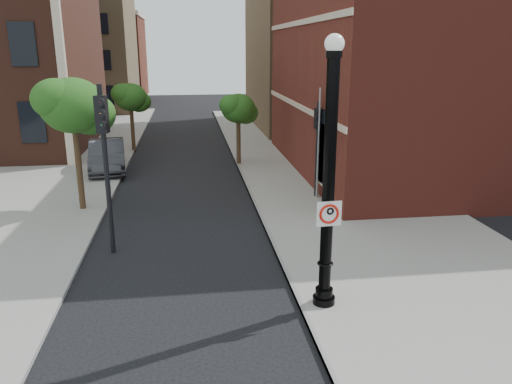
{
  "coord_description": "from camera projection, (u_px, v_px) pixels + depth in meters",
  "views": [
    {
      "loc": [
        -0.61,
        -10.96,
        6.35
      ],
      "look_at": [
        1.17,
        2.0,
        2.55
      ],
      "focal_mm": 35.0,
      "sensor_mm": 36.0,
      "label": 1
    }
  ],
  "objects": [
    {
      "name": "street_tree_c",
      "position": [
        239.0,
        109.0,
        27.04
      ],
      "size": [
        2.2,
        1.98,
        3.96
      ],
      "color": "black",
      "rests_on": "ground"
    },
    {
      "name": "parked_car",
      "position": [
        107.0,
        156.0,
        26.34
      ],
      "size": [
        2.39,
        5.25,
        1.67
      ],
      "primitive_type": "imported",
      "rotation": [
        0.0,
        0.0,
        0.13
      ],
      "color": "#2D2E32",
      "rests_on": "ground"
    },
    {
      "name": "no_parking_sign",
      "position": [
        329.0,
        214.0,
        11.8
      ],
      "size": [
        0.61,
        0.09,
        0.61
      ],
      "rotation": [
        0.0,
        0.0,
        0.05
      ],
      "color": "white",
      "rests_on": "ground"
    },
    {
      "name": "sidewalk_right",
      "position": [
        337.0,
        192.0,
        22.56
      ],
      "size": [
        8.0,
        60.0,
        0.12
      ],
      "primitive_type": "cube",
      "color": "gray",
      "rests_on": "ground"
    },
    {
      "name": "sidewalk_left",
      "position": [
        40.0,
        163.0,
        28.2
      ],
      "size": [
        10.0,
        50.0,
        0.12
      ],
      "primitive_type": "cube",
      "color": "gray",
      "rests_on": "ground"
    },
    {
      "name": "traffic_signal_left",
      "position": [
        104.0,
        143.0,
        15.05
      ],
      "size": [
        0.38,
        0.46,
        5.32
      ],
      "rotation": [
        0.0,
        0.0,
        -0.17
      ],
      "color": "black",
      "rests_on": "ground"
    },
    {
      "name": "bg_building_red",
      "position": [
        96.0,
        58.0,
        64.48
      ],
      "size": [
        12.0,
        12.0,
        10.0
      ],
      "primitive_type": "cube",
      "color": "maroon",
      "rests_on": "ground"
    },
    {
      "name": "street_tree_b",
      "position": [
        131.0,
        98.0,
        30.75
      ],
      "size": [
        2.36,
        2.13,
        4.25
      ],
      "color": "black",
      "rests_on": "ground"
    },
    {
      "name": "bg_building_tan_a",
      "position": [
        72.0,
        51.0,
        50.88
      ],
      "size": [
        12.0,
        12.0,
        12.0
      ],
      "primitive_type": "cube",
      "color": "#91734F",
      "rests_on": "ground"
    },
    {
      "name": "bg_building_tan_b",
      "position": [
        388.0,
        39.0,
        40.96
      ],
      "size": [
        22.0,
        14.0,
        14.0
      ],
      "primitive_type": "cube",
      "color": "#91734F",
      "rests_on": "ground"
    },
    {
      "name": "street_tree_a",
      "position": [
        74.0,
        107.0,
        19.01
      ],
      "size": [
        2.93,
        2.64,
        5.27
      ],
      "color": "black",
      "rests_on": "ground"
    },
    {
      "name": "traffic_signal_right",
      "position": [
        317.0,
        134.0,
        21.0
      ],
      "size": [
        0.31,
        0.36,
        4.18
      ],
      "rotation": [
        0.0,
        0.0,
        0.24
      ],
      "color": "black",
      "rests_on": "ground"
    },
    {
      "name": "curb_edge",
      "position": [
        251.0,
        195.0,
        22.04
      ],
      "size": [
        0.1,
        60.0,
        0.14
      ],
      "primitive_type": "cube",
      "color": "gray",
      "rests_on": "ground"
    },
    {
      "name": "brick_wall_building",
      "position": [
        506.0,
        49.0,
        25.94
      ],
      "size": [
        22.3,
        16.3,
        12.5
      ],
      "color": "maroon",
      "rests_on": "ground"
    },
    {
      "name": "ground",
      "position": [
        220.0,
        315.0,
        12.28
      ],
      "size": [
        120.0,
        120.0,
        0.0
      ],
      "primitive_type": "plane",
      "color": "black",
      "rests_on": "ground"
    },
    {
      "name": "utility_pole",
      "position": [
        318.0,
        145.0,
        20.91
      ],
      "size": [
        0.1,
        0.1,
        4.77
      ],
      "primitive_type": "cylinder",
      "color": "#999999",
      "rests_on": "ground"
    },
    {
      "name": "lamppost",
      "position": [
        328.0,
        191.0,
        11.82
      ],
      "size": [
        0.56,
        0.56,
        6.65
      ],
      "color": "black",
      "rests_on": "ground"
    }
  ]
}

